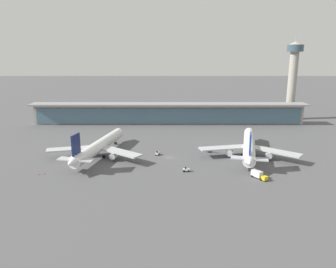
# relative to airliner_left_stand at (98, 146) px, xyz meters

# --- Properties ---
(ground_plane) EXTENTS (1200.00, 1200.00, 0.00)m
(ground_plane) POSITION_rel_airliner_left_stand_xyz_m (34.85, -1.36, -5.36)
(ground_plane) COLOR #515154
(airliner_left_stand) EXTENTS (48.16, 63.50, 17.03)m
(airliner_left_stand) POSITION_rel_airliner_left_stand_xyz_m (0.00, 0.00, 0.00)
(airliner_left_stand) COLOR white
(airliner_left_stand) RESTS_ON ground
(airliner_centre_stand) EXTENTS (47.81, 63.22, 17.03)m
(airliner_centre_stand) POSITION_rel_airliner_left_stand_xyz_m (74.84, 1.17, 0.00)
(airliner_centre_stand) COLOR white
(airliner_centre_stand) RESTS_ON ground
(service_truck_near_nose_white) EXTENTS (2.26, 3.15, 2.05)m
(service_truck_near_nose_white) POSITION_rel_airliner_left_stand_xyz_m (28.96, 2.56, -4.49)
(service_truck_near_nose_white) COLOR silver
(service_truck_near_nose_white) RESTS_ON ground
(service_truck_under_wing_white) EXTENTS (2.88, 1.73, 2.05)m
(service_truck_under_wing_white) POSITION_rel_airliner_left_stand_xyz_m (42.25, -21.07, -4.49)
(service_truck_under_wing_white) COLOR silver
(service_truck_under_wing_white) RESTS_ON ground
(service_truck_mid_apron_blue) EXTENTS (4.93, 6.39, 2.70)m
(service_truck_mid_apron_blue) POSITION_rel_airliner_left_stand_xyz_m (55.09, 8.47, -4.55)
(service_truck_mid_apron_blue) COLOR #234C9E
(service_truck_mid_apron_blue) RESTS_ON ground
(service_truck_by_tail_yellow) EXTENTS (5.93, 7.37, 3.10)m
(service_truck_by_tail_yellow) POSITION_rel_airliner_left_stand_xyz_m (71.51, -28.93, -3.67)
(service_truck_by_tail_yellow) COLOR yellow
(service_truck_by_tail_yellow) RESTS_ON ground
(terminal_building) EXTENTS (197.36, 12.80, 15.20)m
(terminal_building) POSITION_rel_airliner_left_stand_xyz_m (34.85, 77.78, 2.50)
(terminal_building) COLOR #9E998E
(terminal_building) RESTS_ON ground
(control_tower) EXTENTS (12.00, 12.00, 63.70)m
(control_tower) POSITION_rel_airliner_left_stand_xyz_m (129.03, 94.63, 29.49)
(control_tower) COLOR #9E998E
(control_tower) RESTS_ON ground
(safety_cone_alpha) EXTENTS (0.62, 0.62, 0.70)m
(safety_cone_alpha) POSITION_rel_airliner_left_stand_xyz_m (-20.49, -24.85, -5.05)
(safety_cone_alpha) COLOR orange
(safety_cone_alpha) RESTS_ON ground
(safety_cone_bravo) EXTENTS (0.62, 0.62, 0.70)m
(safety_cone_bravo) POSITION_rel_airliner_left_stand_xyz_m (-18.53, -23.98, -5.05)
(safety_cone_bravo) COLOR orange
(safety_cone_bravo) RESTS_ON ground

